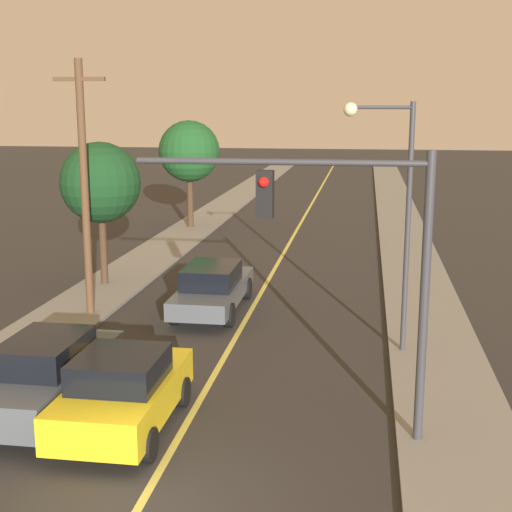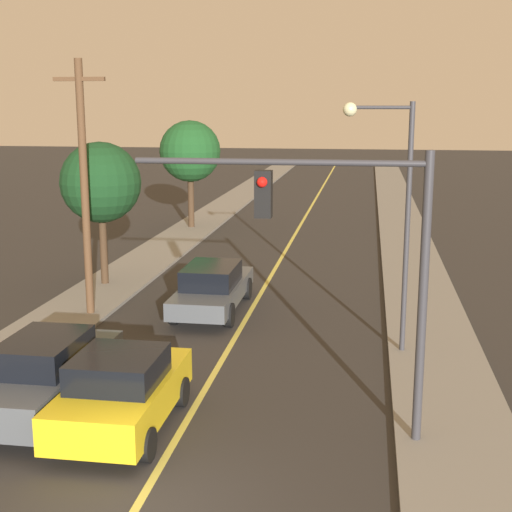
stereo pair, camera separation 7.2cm
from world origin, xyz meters
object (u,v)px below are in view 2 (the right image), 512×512
Objects in this scene: car_outer_lane_front at (48,373)px; tree_left_far at (190,152)px; streetlamp_right at (391,192)px; traffic_signal_mast at (350,242)px; car_near_lane_second at (212,287)px; car_near_lane_front at (122,391)px; tree_left_near at (101,183)px; utility_pole_left at (84,185)px.

tree_left_far is at bearing 96.40° from car_outer_lane_front.
car_outer_lane_front is 9.48m from streetlamp_right.
car_outer_lane_front is 7.20m from traffic_signal_mast.
car_outer_lane_front is at bearing -83.60° from tree_left_far.
car_near_lane_second is 8.23m from car_outer_lane_front.
car_near_lane_second is (0.00, 8.68, -0.03)m from car_near_lane_front.
tree_left_near reaches higher than car_outer_lane_front.
traffic_signal_mast is at bearing -41.53° from utility_pole_left.
traffic_signal_mast reaches higher than tree_left_near.
car_near_lane_second is at bearing 149.92° from streetlamp_right.
tree_left_far reaches higher than car_near_lane_front.
utility_pole_left is at bearing 104.73° from car_outer_lane_front.
car_outer_lane_front is 23.66m from tree_left_far.
car_near_lane_front is 9.07m from utility_pole_left.
tree_left_near is 12.66m from tree_left_far.
streetlamp_right is at bearing 45.36° from car_near_lane_front.
streetlamp_right is at bearing -29.76° from tree_left_near.
tree_left_far reaches higher than car_near_lane_second.
traffic_signal_mast is at bearing 3.11° from car_near_lane_front.
car_outer_lane_front is at bearing 176.27° from traffic_signal_mast.
tree_left_far is (-4.52, 15.27, 3.34)m from car_near_lane_second.
utility_pole_left is at bearing 167.45° from streetlamp_right.
traffic_signal_mast reaches higher than car_near_lane_second.
car_near_lane_second is 6.13m from tree_left_near.
tree_left_near is (-4.64, 2.62, 3.02)m from car_near_lane_second.
tree_left_near is (-10.10, 5.77, -0.53)m from streetlamp_right.
car_outer_lane_front is at bearing -75.55° from tree_left_near.
car_near_lane_front is 12.57m from tree_left_near.
streetlamp_right is at bearing -30.08° from car_near_lane_second.
tree_left_far reaches higher than traffic_signal_mast.
car_near_lane_front is 0.53× the size of utility_pole_left.
car_near_lane_front is 8.52m from streetlamp_right.
tree_left_far reaches higher than tree_left_near.
car_near_lane_second is at bearing 76.62° from car_outer_lane_front.
car_outer_lane_front is at bearing -75.27° from utility_pole_left.
utility_pole_left reaches higher than tree_left_near.
car_outer_lane_front is at bearing -103.38° from car_near_lane_second.
tree_left_near is 0.91× the size of tree_left_far.
tree_left_near is at bearing 112.35° from car_near_lane_front.
streetlamp_right is (5.45, -3.16, 3.55)m from car_near_lane_second.
utility_pole_left reaches higher than traffic_signal_mast.
streetlamp_right is at bearing -12.55° from utility_pole_left.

